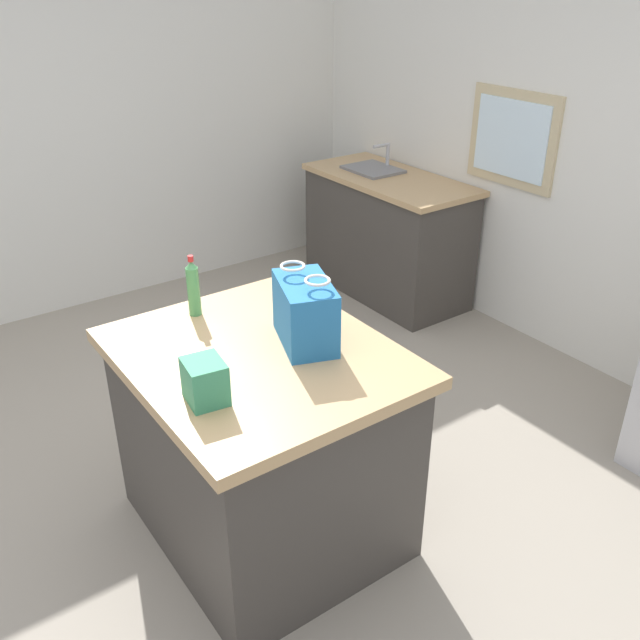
{
  "coord_description": "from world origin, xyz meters",
  "views": [
    {
      "loc": [
        2.19,
        -1.06,
        2.28
      ],
      "look_at": [
        0.16,
        0.4,
        0.96
      ],
      "focal_mm": 38.45,
      "sensor_mm": 36.0,
      "label": 1
    }
  ],
  "objects_px": {
    "kitchen_island": "(263,444)",
    "bottle": "(193,288)",
    "shopping_bag": "(305,312)",
    "small_box": "(205,381)"
  },
  "relations": [
    {
      "from": "shopping_bag",
      "to": "bottle",
      "type": "xyz_separation_m",
      "value": [
        -0.48,
        -0.25,
        -0.01
      ]
    },
    {
      "from": "shopping_bag",
      "to": "bottle",
      "type": "bearing_deg",
      "value": -152.3
    },
    {
      "from": "kitchen_island",
      "to": "small_box",
      "type": "xyz_separation_m",
      "value": [
        0.18,
        -0.32,
        0.53
      ]
    },
    {
      "from": "kitchen_island",
      "to": "small_box",
      "type": "distance_m",
      "value": 0.65
    },
    {
      "from": "kitchen_island",
      "to": "bottle",
      "type": "distance_m",
      "value": 0.73
    },
    {
      "from": "small_box",
      "to": "bottle",
      "type": "xyz_separation_m",
      "value": [
        -0.62,
        0.27,
        0.05
      ]
    },
    {
      "from": "kitchen_island",
      "to": "bottle",
      "type": "bearing_deg",
      "value": -173.07
    },
    {
      "from": "kitchen_island",
      "to": "shopping_bag",
      "type": "xyz_separation_m",
      "value": [
        0.04,
        0.2,
        0.59
      ]
    },
    {
      "from": "small_box",
      "to": "bottle",
      "type": "relative_size",
      "value": 0.57
    },
    {
      "from": "kitchen_island",
      "to": "bottle",
      "type": "height_order",
      "value": "bottle"
    }
  ]
}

